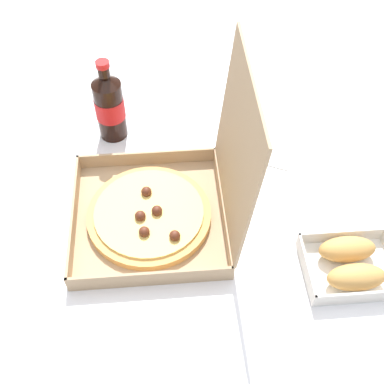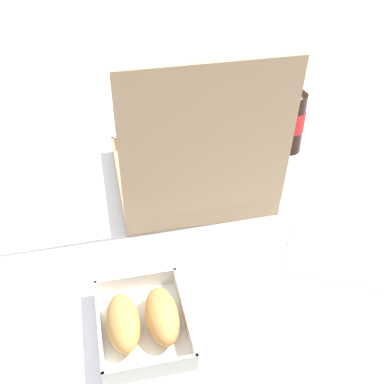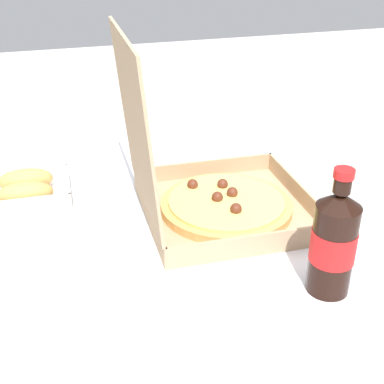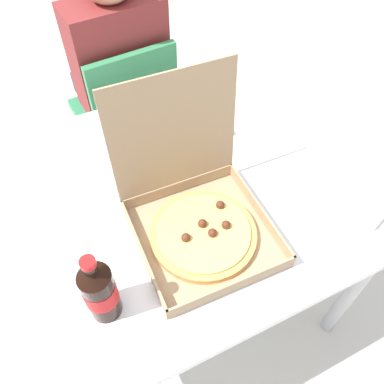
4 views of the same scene
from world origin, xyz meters
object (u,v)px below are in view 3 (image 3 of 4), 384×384
object	(u,v)px
bread_side_box	(26,189)
cola_bottle	(334,242)
napkin_pile	(209,128)
pizza_box_open	(210,192)
paper_menu	(83,313)

from	to	relation	value
bread_side_box	cola_bottle	bearing A→B (deg)	-134.39
napkin_pile	cola_bottle	bearing A→B (deg)	177.32
pizza_box_open	cola_bottle	distance (m)	0.31
pizza_box_open	paper_menu	size ratio (longest dim) A/B	1.82
pizza_box_open	paper_menu	xyz separation A→B (m)	(-0.24, 0.29, -0.05)
pizza_box_open	paper_menu	bearing A→B (deg)	129.03
bread_side_box	cola_bottle	world-z (taller)	cola_bottle
pizza_box_open	napkin_pile	size ratio (longest dim) A/B	3.48
pizza_box_open	bread_side_box	size ratio (longest dim) A/B	1.96
pizza_box_open	bread_side_box	distance (m)	0.41
pizza_box_open	bread_side_box	bearing A→B (deg)	64.06
bread_side_box	paper_menu	xyz separation A→B (m)	(-0.41, -0.08, -0.02)
pizza_box_open	cola_bottle	bearing A→B (deg)	-158.96
bread_side_box	paper_menu	world-z (taller)	bread_side_box
bread_side_box	napkin_pile	world-z (taller)	bread_side_box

